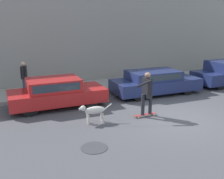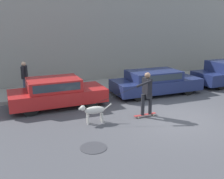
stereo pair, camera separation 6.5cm
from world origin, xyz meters
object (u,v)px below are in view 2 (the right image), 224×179
object	(u,v)px
parked_car_0	(57,93)
parked_car_1	(156,82)
pedestrian_with_bag	(25,76)
skateboarder	(147,92)
dog	(94,111)

from	to	relation	value
parked_car_0	parked_car_1	xyz separation A→B (m)	(4.87, 0.00, -0.02)
parked_car_1	pedestrian_with_bag	size ratio (longest dim) A/B	2.86
pedestrian_with_bag	skateboarder	bearing A→B (deg)	-34.55
parked_car_1	skateboarder	size ratio (longest dim) A/B	1.55
parked_car_0	skateboarder	world-z (taller)	skateboarder
parked_car_0	skateboarder	size ratio (longest dim) A/B	1.39
pedestrian_with_bag	parked_car_1	bearing A→B (deg)	-3.55
skateboarder	pedestrian_with_bag	size ratio (longest dim) A/B	1.84
parked_car_1	skateboarder	bearing A→B (deg)	-127.41
dog	pedestrian_with_bag	size ratio (longest dim) A/B	0.78
parked_car_1	skateboarder	xyz separation A→B (m)	(-2.06, -2.53, 0.38)
dog	pedestrian_with_bag	world-z (taller)	pedestrian_with_bag
parked_car_1	skateboarder	distance (m)	3.29
parked_car_0	pedestrian_with_bag	distance (m)	2.27
parked_car_0	dog	distance (m)	2.48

